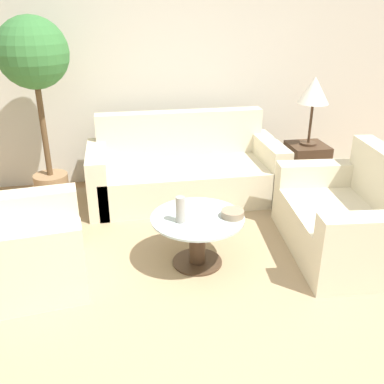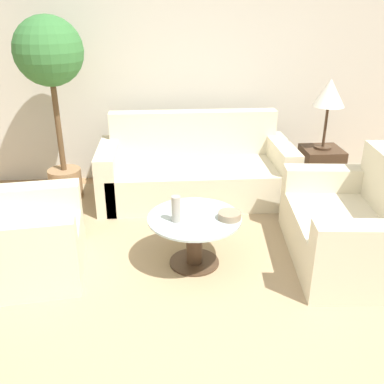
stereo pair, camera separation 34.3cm
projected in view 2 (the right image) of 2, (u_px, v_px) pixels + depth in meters
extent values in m
plane|color=#9E754C|center=(187.00, 334.00, 2.85)|extent=(14.00, 14.00, 0.00)
cube|color=beige|center=(170.00, 71.00, 4.97)|extent=(10.00, 0.06, 2.60)
cube|color=tan|center=(194.00, 263.00, 3.62)|extent=(3.68, 3.65, 0.01)
cube|color=beige|center=(196.00, 182.00, 4.76)|extent=(1.90, 0.92, 0.40)
cube|color=beige|center=(193.00, 150.00, 5.00)|extent=(1.90, 0.18, 0.91)
cube|color=beige|center=(109.00, 175.00, 4.65)|extent=(0.20, 0.92, 0.62)
cube|color=beige|center=(280.00, 170.00, 4.78)|extent=(0.20, 0.92, 0.62)
cube|color=beige|center=(28.00, 250.00, 3.43)|extent=(0.92, 0.77, 0.40)
cube|color=beige|center=(19.00, 261.00, 3.09)|extent=(0.86, 0.30, 0.62)
cube|color=beige|center=(32.00, 219.00, 3.69)|extent=(0.86, 0.30, 0.62)
cube|color=beige|center=(345.00, 237.00, 3.62)|extent=(0.98, 1.21, 0.40)
cube|color=beige|center=(328.00, 198.00, 4.09)|extent=(0.89, 0.28, 0.62)
cube|color=beige|center=(371.00, 263.00, 3.06)|extent=(0.89, 0.28, 0.62)
cylinder|color=#422D1E|center=(194.00, 262.00, 3.62)|extent=(0.42, 0.42, 0.02)
cylinder|color=#422D1E|center=(194.00, 242.00, 3.54)|extent=(0.14, 0.14, 0.42)
cylinder|color=#B2C6C6|center=(194.00, 218.00, 3.45)|extent=(0.76, 0.76, 0.02)
cube|color=#422D1E|center=(319.00, 173.00, 4.75)|extent=(0.41, 0.41, 0.58)
cylinder|color=#422D1E|center=(323.00, 147.00, 4.63)|extent=(0.18, 0.18, 0.02)
cylinder|color=#422D1E|center=(325.00, 127.00, 4.54)|extent=(0.03, 0.03, 0.44)
cone|color=white|center=(330.00, 93.00, 4.39)|extent=(0.33, 0.33, 0.28)
cylinder|color=#93704C|center=(66.00, 184.00, 4.79)|extent=(0.36, 0.36, 0.34)
cylinder|color=brown|center=(58.00, 123.00, 4.51)|extent=(0.06, 0.06, 1.06)
sphere|color=#387538|center=(49.00, 51.00, 4.22)|extent=(0.69, 0.69, 0.69)
cylinder|color=#9E998E|center=(176.00, 209.00, 3.34)|extent=(0.07, 0.07, 0.21)
cylinder|color=gray|center=(230.00, 215.00, 3.41)|extent=(0.18, 0.18, 0.06)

